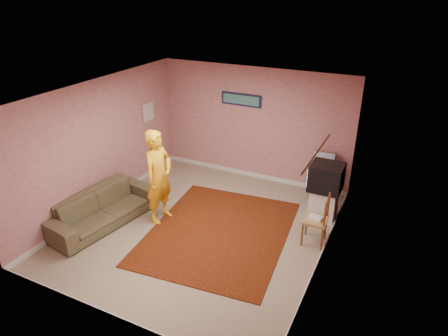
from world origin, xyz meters
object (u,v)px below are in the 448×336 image
at_px(chair_a, 322,171).
at_px(chair_b, 316,214).
at_px(sofa, 102,208).
at_px(crt_tv, 326,177).
at_px(tv_cabinet, 323,204).
at_px(person, 159,177).

height_order(chair_a, chair_b, chair_a).
bearing_deg(sofa, crt_tv, -52.03).
distance_m(tv_cabinet, chair_b, 0.91).
distance_m(crt_tv, chair_a, 0.88).
relative_size(tv_cabinet, person, 0.34).
bearing_deg(person, chair_a, -44.99).
relative_size(chair_b, person, 0.28).
bearing_deg(crt_tv, chair_a, 106.24).
height_order(crt_tv, person, person).
distance_m(tv_cabinet, person, 3.22).
relative_size(chair_a, person, 0.30).
bearing_deg(sofa, chair_b, -63.54).
bearing_deg(crt_tv, chair_b, -86.08).
xyz_separation_m(chair_a, sofa, (-3.51, -2.83, -0.29)).
bearing_deg(chair_b, person, -82.79).
bearing_deg(person, tv_cabinet, -59.02).
height_order(chair_b, person, person).
distance_m(crt_tv, chair_b, 0.93).
bearing_deg(sofa, tv_cabinet, -52.07).
height_order(tv_cabinet, person, person).
height_order(sofa, person, person).
bearing_deg(person, sofa, 128.03).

